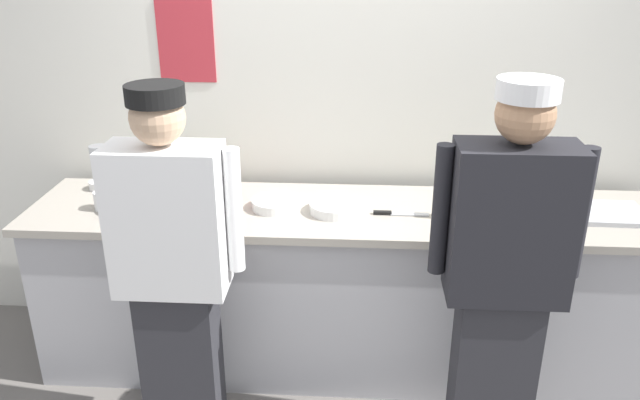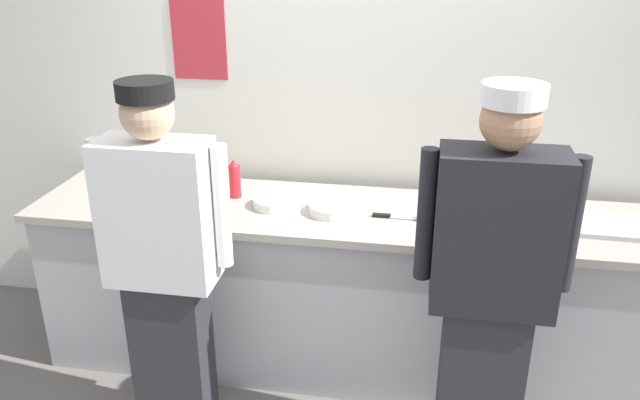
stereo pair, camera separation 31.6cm
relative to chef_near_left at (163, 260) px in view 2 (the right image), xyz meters
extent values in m
cube|color=silver|center=(0.73, 1.09, 0.50)|extent=(5.09, 0.10, 2.80)
cube|color=#B72D38|center=(-0.15, 1.04, 0.78)|extent=(0.30, 0.01, 0.43)
cube|color=#B2B2B7|center=(0.73, 0.62, -0.46)|extent=(3.18, 0.64, 0.88)
cube|color=#A8A093|center=(0.73, 0.62, 0.00)|extent=(3.25, 0.69, 0.04)
cube|color=#2D2D33|center=(0.00, 0.00, -0.50)|extent=(0.33, 0.20, 0.80)
cube|color=white|center=(0.00, 0.00, 0.22)|extent=(0.47, 0.24, 0.64)
cylinder|color=white|center=(-0.27, 0.04, 0.25)|extent=(0.07, 0.07, 0.54)
cylinder|color=white|center=(0.27, 0.04, 0.25)|extent=(0.07, 0.07, 0.54)
sphere|color=tan|center=(0.00, 0.00, 0.65)|extent=(0.22, 0.22, 0.22)
cylinder|color=black|center=(0.00, 0.00, 0.75)|extent=(0.23, 0.23, 0.08)
cube|color=#2D2D33|center=(1.39, -0.01, -0.49)|extent=(0.34, 0.20, 0.82)
cube|color=#232328|center=(1.39, -0.01, 0.25)|extent=(0.48, 0.24, 0.65)
cylinder|color=#232328|center=(1.11, 0.03, 0.28)|extent=(0.07, 0.07, 0.55)
cylinder|color=#232328|center=(1.66, 0.03, 0.28)|extent=(0.07, 0.07, 0.55)
sphere|color=tan|center=(1.39, -0.01, 0.69)|extent=(0.22, 0.22, 0.22)
cylinder|color=white|center=(1.39, -0.01, 0.78)|extent=(0.23, 0.23, 0.08)
cylinder|color=white|center=(0.66, 0.58, 0.03)|extent=(0.25, 0.25, 0.01)
cylinder|color=white|center=(0.66, 0.58, 0.04)|extent=(0.25, 0.25, 0.01)
cylinder|color=white|center=(0.66, 0.58, 0.05)|extent=(0.25, 0.25, 0.01)
cylinder|color=white|center=(0.66, 0.58, 0.06)|extent=(0.25, 0.25, 0.01)
cylinder|color=white|center=(0.36, 0.61, 0.03)|extent=(0.23, 0.23, 0.01)
cylinder|color=white|center=(0.36, 0.61, 0.04)|extent=(0.23, 0.23, 0.01)
cylinder|color=white|center=(0.36, 0.61, 0.05)|extent=(0.23, 0.23, 0.01)
cylinder|color=white|center=(0.36, 0.61, 0.06)|extent=(0.23, 0.23, 0.01)
cylinder|color=#B7BABF|center=(-0.28, 0.56, 0.09)|extent=(0.31, 0.31, 0.13)
cube|color=#B7BABF|center=(1.94, 0.62, 0.03)|extent=(0.51, 0.31, 0.02)
cylinder|color=#56A333|center=(-0.12, 0.82, 0.11)|extent=(0.06, 0.06, 0.18)
cone|color=#56A333|center=(-0.12, 0.82, 0.22)|extent=(0.05, 0.05, 0.04)
cylinder|color=#E5E066|center=(1.24, 0.54, 0.11)|extent=(0.06, 0.06, 0.17)
cone|color=#E5E066|center=(1.24, 0.54, 0.21)|extent=(0.05, 0.05, 0.04)
cylinder|color=red|center=(0.12, 0.70, 0.11)|extent=(0.06, 0.06, 0.18)
cone|color=red|center=(0.12, 0.70, 0.21)|extent=(0.05, 0.05, 0.04)
cylinder|color=white|center=(1.43, 0.52, 0.04)|extent=(0.09, 0.09, 0.04)
cylinder|color=red|center=(1.43, 0.52, 0.05)|extent=(0.08, 0.08, 0.01)
cylinder|color=white|center=(-0.63, 0.81, 0.04)|extent=(0.11, 0.11, 0.05)
cylinder|color=red|center=(-0.63, 0.81, 0.06)|extent=(0.09, 0.09, 0.01)
cylinder|color=white|center=(-0.50, 0.54, 0.07)|extent=(0.09, 0.09, 0.10)
cube|color=#B7BABF|center=(1.04, 0.56, 0.03)|extent=(0.19, 0.03, 0.01)
cube|color=black|center=(0.90, 0.56, 0.03)|extent=(0.09, 0.03, 0.02)
camera|label=1|loc=(0.77, -2.31, 1.30)|focal=35.42mm
camera|label=2|loc=(1.09, -2.28, 1.30)|focal=35.42mm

